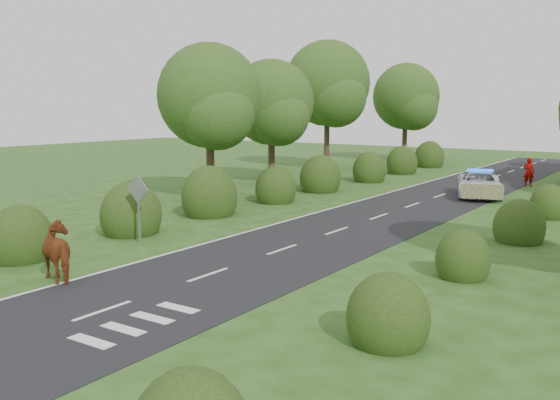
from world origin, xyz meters
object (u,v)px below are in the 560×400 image
Objects in this scene: cow at (63,256)px; police_van at (479,184)px; road_sign at (138,199)px; pedestrian_red at (529,172)px.

cow is 24.22m from police_van.
pedestrian_red is (8.15, 25.31, -0.75)m from road_sign.
road_sign reaches higher than cow.
road_sign is at bearing 72.18° from pedestrian_red.
road_sign is 1.40× the size of pedestrian_red.
pedestrian_red is (1.22, 6.35, 0.20)m from police_van.
pedestrian_red is at bearing 60.22° from police_van.
road_sign is 0.46× the size of police_van.
road_sign is 20.21m from police_van.
pedestrian_red is (6.35, 30.02, 0.20)m from cow.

